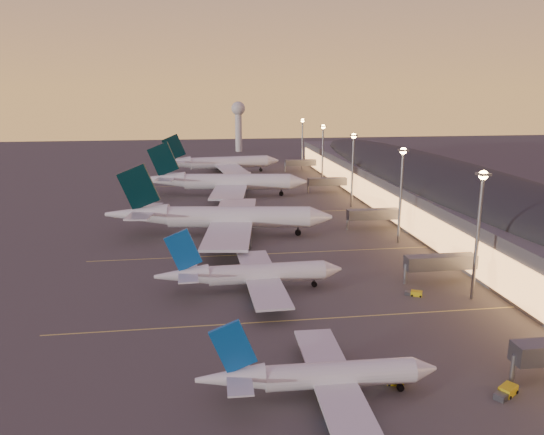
{
  "coord_description": "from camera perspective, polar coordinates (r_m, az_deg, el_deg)",
  "views": [
    {
      "loc": [
        -17.36,
        -92.46,
        40.99
      ],
      "look_at": [
        2.0,
        45.0,
        7.0
      ],
      "focal_mm": 35.0,
      "sensor_mm": 36.0,
      "label": 1
    }
  ],
  "objects": [
    {
      "name": "radar_tower",
      "position": [
        354.03,
        -3.64,
        10.64
      ],
      "size": [
        9.0,
        9.0,
        32.5
      ],
      "color": "silver",
      "rests_on": "ground"
    },
    {
      "name": "light_masts",
      "position": [
        167.9,
        10.65,
        5.5
      ],
      "size": [
        2.2,
        217.2,
        25.9
      ],
      "color": "slate",
      "rests_on": "ground"
    },
    {
      "name": "baggage_tug_a",
      "position": [
        80.76,
        12.8,
        -16.72
      ],
      "size": [
        3.79,
        2.49,
        1.06
      ],
      "rotation": [
        0.0,
        0.0,
        -0.34
      ],
      "color": "gold",
      "rests_on": "ground"
    },
    {
      "name": "terminal_building",
      "position": [
        185.77,
        17.38,
        3.14
      ],
      "size": [
        56.35,
        255.0,
        17.46
      ],
      "color": "#4C4D51",
      "rests_on": "ground"
    },
    {
      "name": "baggage_tug_c",
      "position": [
        112.35,
        15.06,
        -7.89
      ],
      "size": [
        3.61,
        2.71,
        1.01
      ],
      "rotation": [
        0.0,
        0.0,
        -0.46
      ],
      "color": "gold",
      "rests_on": "ground"
    },
    {
      "name": "airliner_wide_near",
      "position": [
        150.9,
        -5.67,
        0.02
      ],
      "size": [
        64.56,
        59.37,
        20.67
      ],
      "rotation": [
        0.0,
        0.0,
        -0.14
      ],
      "color": "silver",
      "rests_on": "ground"
    },
    {
      "name": "airliner_narrow_north",
      "position": [
        110.03,
        -2.29,
        -6.12
      ],
      "size": [
        38.95,
        34.7,
        13.95
      ],
      "rotation": [
        0.0,
        0.0,
        0.02
      ],
      "color": "silver",
      "rests_on": "ground"
    },
    {
      "name": "lane_markings",
      "position": [
        139.74,
        -0.53,
        -3.3
      ],
      "size": [
        90.0,
        180.36,
        0.0
      ],
      "color": "#D8C659",
      "rests_on": "ground"
    },
    {
      "name": "airliner_wide_far",
      "position": [
        263.69,
        -5.76,
        5.86
      ],
      "size": [
        61.8,
        56.71,
        19.77
      ],
      "rotation": [
        0.0,
        0.0,
        0.12
      ],
      "color": "silver",
      "rests_on": "ground"
    },
    {
      "name": "baggage_tug_b",
      "position": [
        82.78,
        23.88,
        -16.77
      ],
      "size": [
        4.32,
        3.61,
        1.23
      ],
      "rotation": [
        0.0,
        0.0,
        0.58
      ],
      "color": "gold",
      "rests_on": "ground"
    },
    {
      "name": "airliner_narrow_south",
      "position": [
        75.12,
        5.11,
        -16.61
      ],
      "size": [
        33.25,
        29.62,
        11.91
      ],
      "rotation": [
        0.0,
        0.0,
        -0.02
      ],
      "color": "silver",
      "rests_on": "ground"
    },
    {
      "name": "ground",
      "position": [
        102.62,
        2.43,
        -9.8
      ],
      "size": [
        700.0,
        700.0,
        0.0
      ],
      "primitive_type": "plane",
      "color": "#3C3A37"
    },
    {
      "name": "airliner_wide_mid",
      "position": [
        207.56,
        -5.31,
        3.83
      ],
      "size": [
        65.79,
        60.54,
        21.07
      ],
      "rotation": [
        0.0,
        0.0,
        -0.15
      ],
      "color": "silver",
      "rests_on": "ground"
    }
  ]
}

